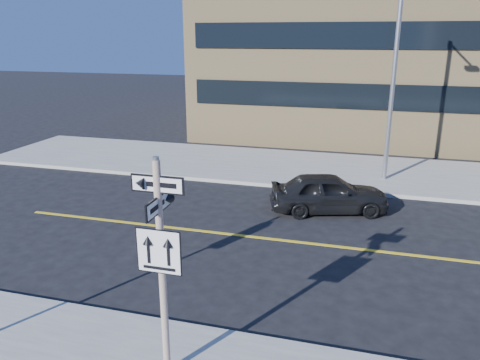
% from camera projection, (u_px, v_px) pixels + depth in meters
% --- Properties ---
extents(ground, '(120.00, 120.00, 0.00)m').
position_uv_depth(ground, '(212.00, 305.00, 10.91)').
color(ground, black).
rests_on(ground, ground).
extents(sign_pole, '(0.92, 0.92, 4.06)m').
position_uv_depth(sign_pole, '(161.00, 259.00, 7.88)').
color(sign_pole, white).
rests_on(sign_pole, near_sidewalk).
extents(parked_car_a, '(2.75, 4.40, 1.40)m').
position_uv_depth(parked_car_a, '(329.00, 193.00, 16.51)').
color(parked_car_a, black).
rests_on(parked_car_a, ground).
extents(streetlight_a, '(0.55, 2.25, 8.00)m').
position_uv_depth(streetlight_a, '(395.00, 69.00, 18.36)').
color(streetlight_a, gray).
rests_on(streetlight_a, far_sidewalk).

